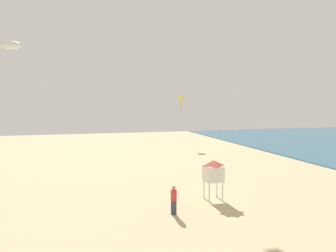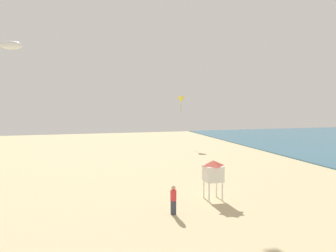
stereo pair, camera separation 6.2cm
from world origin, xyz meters
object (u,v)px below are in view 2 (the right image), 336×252
(lifeguard_stand, at_px, (213,171))
(kite_white_parafoil, at_px, (11,45))
(kite_yellow_delta, at_px, (181,99))
(kite_flyer, at_px, (173,198))

(lifeguard_stand, bearing_deg, kite_white_parafoil, 139.92)
(lifeguard_stand, height_order, kite_yellow_delta, kite_yellow_delta)
(lifeguard_stand, relative_size, kite_yellow_delta, 1.08)
(kite_flyer, bearing_deg, kite_yellow_delta, -31.23)
(kite_flyer, distance_m, lifeguard_stand, 3.95)
(kite_flyer, height_order, kite_white_parafoil, kite_white_parafoil)
(kite_flyer, xyz_separation_m, kite_yellow_delta, (9.39, 28.11, 5.70))
(kite_white_parafoil, xyz_separation_m, kite_yellow_delta, (22.33, -0.39, -6.76))
(kite_white_parafoil, bearing_deg, lifeguard_stand, -58.52)
(kite_white_parafoil, bearing_deg, kite_flyer, -65.57)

